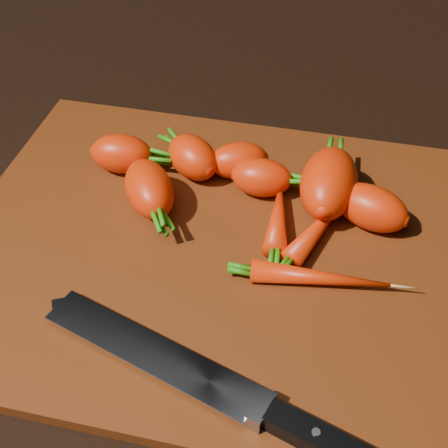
# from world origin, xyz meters

# --- Properties ---
(ground) EXTENTS (2.00, 2.00, 0.01)m
(ground) POSITION_xyz_m (0.00, 0.00, -0.01)
(ground) COLOR black
(cutting_board) EXTENTS (0.50, 0.40, 0.01)m
(cutting_board) POSITION_xyz_m (0.00, 0.00, 0.01)
(cutting_board) COLOR #51220C
(cutting_board) RESTS_ON ground
(carrot_0) EXTENTS (0.07, 0.05, 0.04)m
(carrot_0) POSITION_xyz_m (-0.13, 0.09, 0.03)
(carrot_0) COLOR #F0320B
(carrot_0) RESTS_ON cutting_board
(carrot_1) EXTENTS (0.08, 0.07, 0.04)m
(carrot_1) POSITION_xyz_m (-0.05, 0.10, 0.03)
(carrot_1) COLOR #F0320B
(carrot_1) RESTS_ON cutting_board
(carrot_2) EXTENTS (0.08, 0.09, 0.05)m
(carrot_2) POSITION_xyz_m (-0.08, 0.04, 0.03)
(carrot_2) COLOR #F0320B
(carrot_2) RESTS_ON cutting_board
(carrot_3) EXTENTS (0.06, 0.10, 0.06)m
(carrot_3) POSITION_xyz_m (0.09, 0.08, 0.04)
(carrot_3) COLOR #F0320B
(carrot_3) RESTS_ON cutting_board
(carrot_4) EXTENTS (0.07, 0.06, 0.04)m
(carrot_4) POSITION_xyz_m (-0.01, 0.11, 0.03)
(carrot_4) COLOR #F0320B
(carrot_4) RESTS_ON cutting_board
(carrot_5) EXTENTS (0.06, 0.04, 0.04)m
(carrot_5) POSITION_xyz_m (0.02, 0.08, 0.03)
(carrot_5) COLOR #F0320B
(carrot_5) RESTS_ON cutting_board
(carrot_6) EXTENTS (0.08, 0.07, 0.04)m
(carrot_6) POSITION_xyz_m (0.13, 0.06, 0.03)
(carrot_6) COLOR #F0320B
(carrot_6) RESTS_ON cutting_board
(carrot_7) EXTENTS (0.06, 0.11, 0.02)m
(carrot_7) POSITION_xyz_m (0.09, 0.03, 0.02)
(carrot_7) COLOR #F0320B
(carrot_7) RESTS_ON cutting_board
(carrot_8) EXTENTS (0.12, 0.03, 0.02)m
(carrot_8) POSITION_xyz_m (0.09, -0.03, 0.02)
(carrot_8) COLOR #F0320B
(carrot_8) RESTS_ON cutting_board
(carrot_9) EXTENTS (0.03, 0.09, 0.02)m
(carrot_9) POSITION_xyz_m (0.05, 0.04, 0.02)
(carrot_9) COLOR #F0320B
(carrot_9) RESTS_ON cutting_board
(knife) EXTENTS (0.30, 0.12, 0.02)m
(knife) POSITION_xyz_m (-0.01, -0.14, 0.02)
(knife) COLOR gray
(knife) RESTS_ON cutting_board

